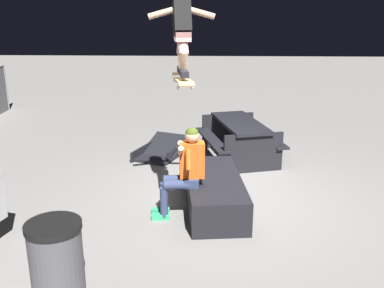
{
  "coord_description": "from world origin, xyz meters",
  "views": [
    {
      "loc": [
        -6.3,
        0.27,
        2.91
      ],
      "look_at": [
        -0.51,
        0.48,
        1.08
      ],
      "focal_mm": 41.58,
      "sensor_mm": 36.0,
      "label": 1
    }
  ],
  "objects_px": {
    "ledge_box_main": "(214,192)",
    "kicker_ramp": "(161,152)",
    "person_sitting_on_ledge": "(184,168)",
    "skateboard": "(183,80)",
    "picnic_table_back": "(240,134)",
    "trash_bin": "(57,261)",
    "skater_airborne": "(182,27)"
  },
  "relations": [
    {
      "from": "kicker_ramp",
      "to": "trash_bin",
      "type": "relative_size",
      "value": 1.58
    },
    {
      "from": "skater_airborne",
      "to": "person_sitting_on_ledge",
      "type": "bearing_deg",
      "value": -170.9
    },
    {
      "from": "person_sitting_on_ledge",
      "to": "trash_bin",
      "type": "distance_m",
      "value": 2.27
    },
    {
      "from": "ledge_box_main",
      "to": "skateboard",
      "type": "distance_m",
      "value": 1.76
    },
    {
      "from": "ledge_box_main",
      "to": "kicker_ramp",
      "type": "bearing_deg",
      "value": 23.43
    },
    {
      "from": "skater_airborne",
      "to": "picnic_table_back",
      "type": "bearing_deg",
      "value": -22.73
    },
    {
      "from": "ledge_box_main",
      "to": "person_sitting_on_ledge",
      "type": "xyz_separation_m",
      "value": [
        -0.3,
        0.42,
        0.49
      ]
    },
    {
      "from": "ledge_box_main",
      "to": "skateboard",
      "type": "relative_size",
      "value": 1.83
    },
    {
      "from": "trash_bin",
      "to": "person_sitting_on_ledge",
      "type": "bearing_deg",
      "value": -32.03
    },
    {
      "from": "kicker_ramp",
      "to": "skater_airborne",
      "type": "bearing_deg",
      "value": -166.95
    },
    {
      "from": "skater_airborne",
      "to": "kicker_ramp",
      "type": "distance_m",
      "value": 3.59
    },
    {
      "from": "ledge_box_main",
      "to": "kicker_ramp",
      "type": "xyz_separation_m",
      "value": [
        2.36,
        1.02,
        -0.17
      ]
    },
    {
      "from": "skater_airborne",
      "to": "trash_bin",
      "type": "bearing_deg",
      "value": 151.07
    },
    {
      "from": "ledge_box_main",
      "to": "trash_bin",
      "type": "relative_size",
      "value": 2.23
    },
    {
      "from": "person_sitting_on_ledge",
      "to": "kicker_ramp",
      "type": "distance_m",
      "value": 2.8
    },
    {
      "from": "skater_airborne",
      "to": "kicker_ramp",
      "type": "bearing_deg",
      "value": 13.05
    },
    {
      "from": "kicker_ramp",
      "to": "trash_bin",
      "type": "bearing_deg",
      "value": 172.59
    },
    {
      "from": "ledge_box_main",
      "to": "trash_bin",
      "type": "distance_m",
      "value": 2.74
    },
    {
      "from": "ledge_box_main",
      "to": "skater_airborne",
      "type": "height_order",
      "value": "skater_airborne"
    },
    {
      "from": "person_sitting_on_ledge",
      "to": "kicker_ramp",
      "type": "height_order",
      "value": "person_sitting_on_ledge"
    },
    {
      "from": "trash_bin",
      "to": "ledge_box_main",
      "type": "bearing_deg",
      "value": -36.23
    },
    {
      "from": "ledge_box_main",
      "to": "kicker_ramp",
      "type": "relative_size",
      "value": 1.42
    },
    {
      "from": "skater_airborne",
      "to": "trash_bin",
      "type": "xyz_separation_m",
      "value": [
        -2.11,
        1.16,
        -2.19
      ]
    },
    {
      "from": "person_sitting_on_ledge",
      "to": "skateboard",
      "type": "height_order",
      "value": "skateboard"
    },
    {
      "from": "picnic_table_back",
      "to": "ledge_box_main",
      "type": "bearing_deg",
      "value": 166.82
    },
    {
      "from": "ledge_box_main",
      "to": "person_sitting_on_ledge",
      "type": "relative_size",
      "value": 1.45
    },
    {
      "from": "ledge_box_main",
      "to": "skateboard",
      "type": "bearing_deg",
      "value": 109.33
    },
    {
      "from": "kicker_ramp",
      "to": "picnic_table_back",
      "type": "distance_m",
      "value": 1.61
    },
    {
      "from": "kicker_ramp",
      "to": "picnic_table_back",
      "type": "relative_size",
      "value": 0.68
    },
    {
      "from": "person_sitting_on_ledge",
      "to": "picnic_table_back",
      "type": "xyz_separation_m",
      "value": [
        2.52,
        -0.94,
        -0.23
      ]
    },
    {
      "from": "picnic_table_back",
      "to": "skateboard",
      "type": "bearing_deg",
      "value": 157.94
    },
    {
      "from": "skateboard",
      "to": "trash_bin",
      "type": "relative_size",
      "value": 1.22
    }
  ]
}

